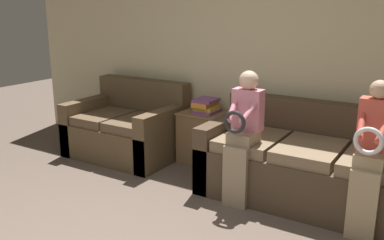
# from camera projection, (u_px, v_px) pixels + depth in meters

# --- Properties ---
(wall_back) EXTENTS (6.92, 0.06, 2.55)m
(wall_back) POSITION_uv_depth(u_px,v_px,m) (263.00, 56.00, 4.73)
(wall_back) COLOR beige
(wall_back) RESTS_ON ground_plane
(couch_main) EXTENTS (2.06, 0.98, 0.89)m
(couch_main) POSITION_uv_depth(u_px,v_px,m) (313.00, 166.00, 4.08)
(couch_main) COLOR #473828
(couch_main) RESTS_ON ground_plane
(couch_side) EXTENTS (1.32, 0.95, 0.91)m
(couch_side) POSITION_uv_depth(u_px,v_px,m) (128.00, 130.00, 5.33)
(couch_side) COLOR brown
(couch_side) RESTS_ON ground_plane
(child_left_seated) EXTENTS (0.28, 0.38, 1.25)m
(child_left_seated) POSITION_uv_depth(u_px,v_px,m) (243.00, 131.00, 3.94)
(child_left_seated) COLOR gray
(child_left_seated) RESTS_ON ground_plane
(child_right_seated) EXTENTS (0.27, 0.37, 1.26)m
(child_right_seated) POSITION_uv_depth(u_px,v_px,m) (371.00, 153.00, 3.37)
(child_right_seated) COLOR tan
(child_right_seated) RESTS_ON ground_plane
(side_shelf) EXTENTS (0.58, 0.45, 0.61)m
(side_shelf) POSITION_uv_depth(u_px,v_px,m) (206.00, 137.00, 5.04)
(side_shelf) COLOR brown
(side_shelf) RESTS_ON ground_plane
(book_stack) EXTENTS (0.24, 0.32, 0.17)m
(book_stack) POSITION_uv_depth(u_px,v_px,m) (206.00, 106.00, 4.94)
(book_stack) COLOR #7A4284
(book_stack) RESTS_ON side_shelf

